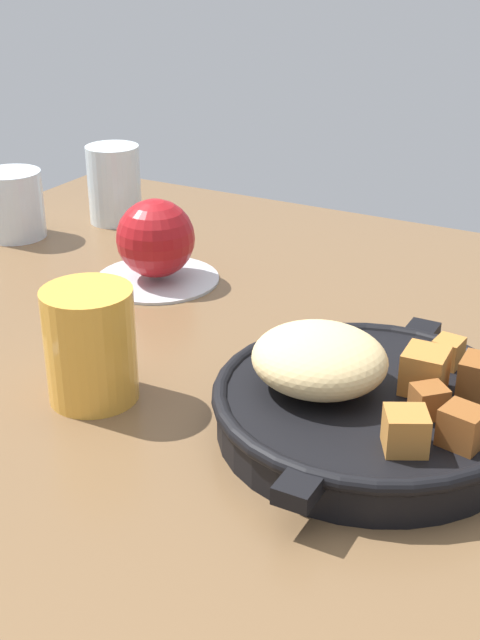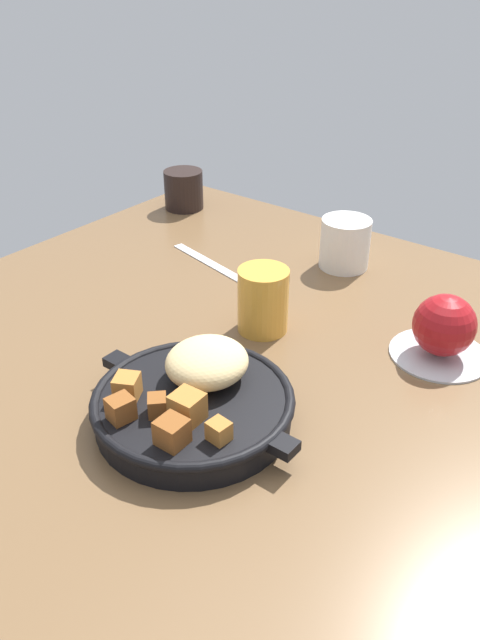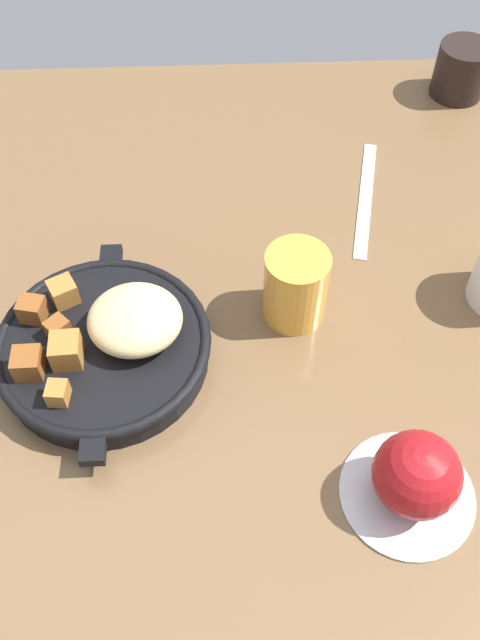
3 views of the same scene
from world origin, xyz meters
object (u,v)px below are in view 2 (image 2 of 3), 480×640
Objects in this scene: cast_iron_skillet at (194,399)px; ceramic_mug_white at (345,243)px; coffee_mug_dark at (184,190)px; juice_glass_amber at (263,300)px; red_apple at (444,325)px; butter_knife at (215,265)px.

ceramic_mug_white reaches higher than cast_iron_skillet.
juice_glass_amber is at bearing -34.92° from coffee_mug_dark.
red_apple reaches higher than cast_iron_skillet.
juice_glass_amber is (-21.93, -8.74, -0.08)cm from red_apple.
butter_knife is at bearing 176.79° from red_apple.
cast_iron_skillet is 33.36cm from red_apple.
red_apple is 23.61cm from juice_glass_amber.
butter_knife is 2.37× the size of juice_glass_amber.
coffee_mug_dark is (-44.92, 47.77, 1.14)cm from cast_iron_skillet.
ceramic_mug_white is at bearing 146.41° from red_apple.
red_apple is 64.41cm from coffee_mug_dark.
butter_knife is 2.62× the size of ceramic_mug_white.
butter_knife is at bearing 148.34° from juice_glass_amber.
cast_iron_skillet is 3.52× the size of coffee_mug_dark.
ceramic_mug_white is 38.72cm from coffee_mug_dark.
cast_iron_skillet is 3.37× the size of red_apple.
juice_glass_amber is at bearing -19.12° from butter_knife.
coffee_mug_dark is at bearing 155.14° from butter_knife.
butter_knife is (-23.08, 31.08, -2.46)cm from cast_iron_skillet.
red_apple is at bearing -17.09° from coffee_mug_dark.
butter_knife is 21.35cm from juice_glass_amber.
coffee_mug_dark is at bearing 133.23° from cast_iron_skillet.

